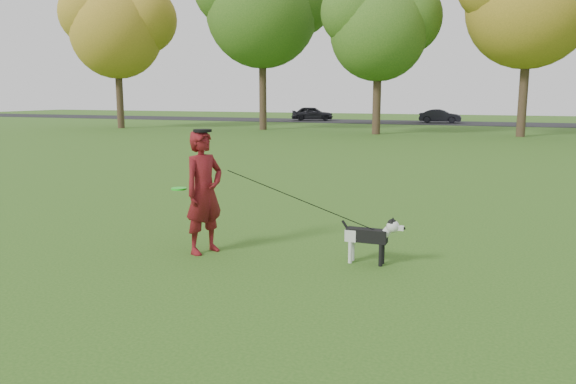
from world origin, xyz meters
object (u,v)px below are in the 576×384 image
at_px(man, 204,192).
at_px(car_left, 312,113).
at_px(dog, 372,235).
at_px(car_mid, 440,116).

relative_size(man, car_left, 0.51).
bearing_deg(dog, man, -172.52).
xyz_separation_m(dog, car_left, (-14.44, 40.10, 0.22)).
distance_m(man, dog, 2.56).
distance_m(dog, car_mid, 40.24).
height_order(dog, car_mid, car_mid).
bearing_deg(car_mid, dog, -177.19).
height_order(dog, car_left, car_left).
bearing_deg(car_mid, car_left, 87.98).
bearing_deg(car_left, man, -178.83).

